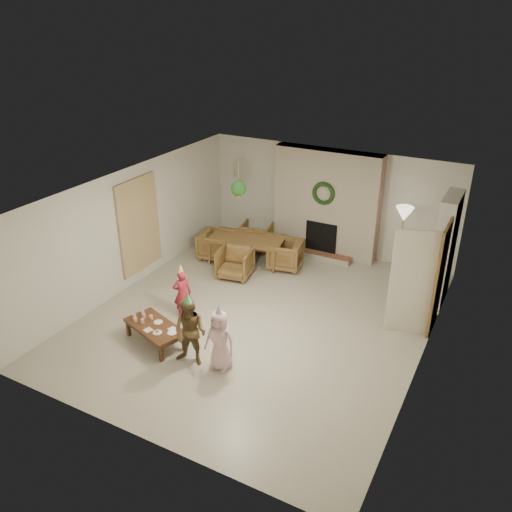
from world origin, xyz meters
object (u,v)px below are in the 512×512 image
Objects in this scene: dining_chair_left at (216,245)px; dining_chair_right at (285,255)px; dining_table at (246,250)px; child_plaid at (190,332)px; dining_chair_far at (256,237)px; dining_chair_near at (235,263)px; child_pink at (220,340)px; coffee_table_top at (155,327)px; child_red at (182,294)px.

dining_chair_left is 1.68m from dining_chair_right.
child_plaid is at bearing -84.69° from dining_table.
dining_chair_far is at bearing 98.82° from child_plaid.
child_plaid is (0.90, -2.98, 0.26)m from dining_chair_near.
dining_chair_left is at bearing 118.74° from child_pink.
child_pink reaches higher than dining_chair_far.
dining_table is 0.93m from dining_chair_right.
child_pink is (1.37, -0.05, 0.20)m from coffee_table_top.
dining_chair_near is 0.61× the size of child_plaid.
dining_chair_right is at bearing 96.71° from coffee_table_top.
coffee_table_top is at bearing -175.72° from dining_chair_left.
dining_chair_right is 0.63× the size of coffee_table_top.
dining_table is at bearing -90.00° from dining_chair_left.
child_pink is at bearing 16.25° from coffee_table_top.
dining_chair_far is 4.63m from child_pink.
dining_chair_right is 3.89m from child_plaid.
dining_chair_near is at bearing 111.55° from child_pink.
child_red is 1.76m from child_pink.
child_pink is at bearing 8.06° from child_plaid.
dining_chair_far is 0.69× the size of child_pink.
child_plaid is at bearing 86.17° from child_red.
dining_chair_far is 3.33m from child_red.
dining_chair_right is at bearing -151.49° from child_red.
coffee_table_top is at bearing 83.53° from dining_chair_far.
dining_chair_far reaches higher than coffee_table_top.
child_pink is (1.65, -4.32, 0.20)m from dining_chair_far.
dining_chair_right is at bearing 94.79° from child_pink.
dining_table is at bearing -90.00° from dining_chair_right.
dining_chair_left is at bearing 135.00° from dining_chair_near.
dining_chair_near is at bearing -135.00° from dining_chair_left.
dining_chair_near is at bearing -51.34° from dining_chair_right.
child_red is at bearing -27.35° from dining_chair_right.
dining_table is 2.34× the size of dining_chair_right.
dining_chair_near and dining_chair_left have the same top height.
dining_chair_right reaches higher than coffee_table_top.
dining_chair_far and dining_chair_left have the same top height.
coffee_table_top is 1.18× the size of child_red.
dining_chair_far is at bearing 90.00° from dining_table.
child_plaid is at bearing -8.52° from dining_chair_right.
dining_table is 2.34× the size of dining_chair_far.
dining_chair_far is at bearing -45.00° from dining_chair_left.
dining_chair_far is 0.75× the size of child_red.
child_plaid reaches higher than dining_chair_near.
child_red is 0.92× the size of child_pink.
dining_chair_left is 4.00m from child_plaid.
dining_chair_far is 0.61× the size of child_plaid.
child_pink is at bearing -74.36° from dining_chair_near.
child_red is at bearing -102.19° from dining_chair_near.
child_plaid is at bearing -163.98° from dining_chair_left.
dining_chair_far is 1.05m from dining_chair_left.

